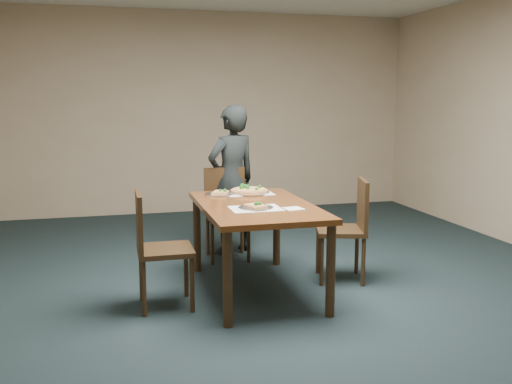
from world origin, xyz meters
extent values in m
plane|color=black|center=(0.00, 0.00, 0.00)|extent=(8.00, 8.00, 0.00)
plane|color=tan|center=(0.00, 4.00, 1.40)|extent=(6.00, 0.00, 6.00)
cube|color=#4E260F|center=(-0.17, 0.45, 0.73)|extent=(0.90, 1.50, 0.04)
cylinder|color=black|center=(-0.56, -0.24, 0.35)|extent=(0.07, 0.07, 0.70)
cylinder|color=black|center=(-0.56, 1.14, 0.35)|extent=(0.07, 0.07, 0.70)
cylinder|color=black|center=(0.22, -0.24, 0.35)|extent=(0.07, 0.07, 0.70)
cylinder|color=black|center=(0.22, 1.14, 0.35)|extent=(0.07, 0.07, 0.70)
cube|color=black|center=(-0.19, 1.47, 0.45)|extent=(0.44, 0.44, 0.04)
cylinder|color=black|center=(-0.38, 1.30, 0.21)|extent=(0.04, 0.04, 0.43)
cylinder|color=black|center=(-0.36, 1.66, 0.21)|extent=(0.04, 0.04, 0.43)
cylinder|color=black|center=(-0.02, 1.28, 0.21)|extent=(0.04, 0.04, 0.43)
cylinder|color=black|center=(0.00, 1.64, 0.21)|extent=(0.04, 0.04, 0.43)
cube|color=black|center=(-0.18, 1.66, 0.69)|extent=(0.42, 0.06, 0.44)
cube|color=black|center=(-0.94, 0.29, 0.45)|extent=(0.42, 0.42, 0.04)
cylinder|color=black|center=(-0.76, 0.10, 0.21)|extent=(0.04, 0.04, 0.43)
cylinder|color=black|center=(-1.12, 0.11, 0.21)|extent=(0.04, 0.04, 0.43)
cylinder|color=black|center=(-0.75, 0.46, 0.21)|extent=(0.04, 0.04, 0.43)
cylinder|color=black|center=(-1.11, 0.47, 0.21)|extent=(0.04, 0.04, 0.43)
cube|color=black|center=(-1.13, 0.29, 0.69)|extent=(0.04, 0.42, 0.44)
cube|color=black|center=(0.64, 0.56, 0.45)|extent=(0.52, 0.52, 0.04)
cylinder|color=black|center=(0.52, 0.78, 0.21)|extent=(0.04, 0.04, 0.43)
cylinder|color=black|center=(0.86, 0.68, 0.21)|extent=(0.04, 0.04, 0.43)
cylinder|color=black|center=(0.42, 0.43, 0.21)|extent=(0.04, 0.04, 0.43)
cylinder|color=black|center=(0.76, 0.33, 0.21)|extent=(0.04, 0.04, 0.43)
cube|color=black|center=(0.82, 0.51, 0.69)|extent=(0.15, 0.41, 0.44)
imported|color=black|center=(-0.09, 1.70, 0.77)|extent=(0.66, 0.55, 1.55)
cube|color=white|center=(-0.09, 0.98, 0.75)|extent=(0.42, 0.32, 0.00)
cube|color=white|center=(-0.22, 0.26, 0.75)|extent=(0.40, 0.30, 0.00)
cylinder|color=silver|center=(-0.09, 0.98, 0.76)|extent=(0.37, 0.37, 0.01)
cylinder|color=#B67346|center=(-0.09, 0.98, 0.77)|extent=(0.34, 0.34, 0.02)
cylinder|color=#F1E37D|center=(-0.09, 0.98, 0.79)|extent=(0.30, 0.30, 0.01)
sphere|color=#154515|center=(-0.10, 1.10, 0.80)|extent=(0.03, 0.03, 0.03)
sphere|color=#154515|center=(-0.16, 1.00, 0.80)|extent=(0.04, 0.04, 0.04)
sphere|color=#154515|center=(0.02, 1.01, 0.80)|extent=(0.03, 0.03, 0.03)
sphere|color=#154515|center=(-0.13, 1.09, 0.81)|extent=(0.04, 0.04, 0.04)
sphere|color=#154515|center=(-0.11, 0.97, 0.80)|extent=(0.03, 0.03, 0.03)
sphere|color=#154515|center=(-0.04, 0.90, 0.80)|extent=(0.03, 0.03, 0.03)
sphere|color=#154515|center=(-0.11, 1.06, 0.80)|extent=(0.03, 0.03, 0.03)
sphere|color=#154515|center=(-0.10, 1.03, 0.80)|extent=(0.04, 0.04, 0.04)
sphere|color=#154515|center=(-0.11, 1.04, 0.80)|extent=(0.04, 0.04, 0.04)
cylinder|color=silver|center=(-0.22, 0.26, 0.76)|extent=(0.28, 0.28, 0.01)
cube|color=#B67346|center=(-0.22, 0.26, 0.77)|extent=(0.17, 0.20, 0.02)
cube|color=#F1E37D|center=(-0.22, 0.26, 0.78)|extent=(0.14, 0.16, 0.01)
sphere|color=#154515|center=(-0.19, 0.24, 0.79)|extent=(0.03, 0.03, 0.03)
sphere|color=#154515|center=(-0.23, 0.22, 0.79)|extent=(0.03, 0.03, 0.03)
cylinder|color=silver|center=(-0.36, 0.98, 0.76)|extent=(0.28, 0.28, 0.01)
cube|color=#B67346|center=(-0.36, 0.98, 0.77)|extent=(0.19, 0.21, 0.02)
cube|color=#F1E37D|center=(-0.36, 0.98, 0.78)|extent=(0.15, 0.17, 0.01)
sphere|color=#154515|center=(-0.33, 0.95, 0.79)|extent=(0.03, 0.03, 0.03)
sphere|color=#154515|center=(-0.36, 0.97, 0.79)|extent=(0.03, 0.03, 0.03)
cube|color=white|center=(0.06, 0.16, 0.75)|extent=(0.16, 0.16, 0.01)
camera|label=1|loc=(-1.35, -4.03, 1.62)|focal=40.00mm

